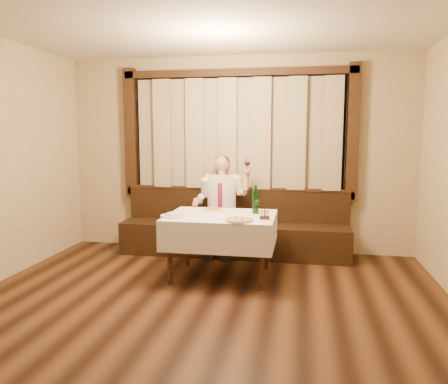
% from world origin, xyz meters
% --- Properties ---
extents(room, '(5.01, 6.01, 2.81)m').
position_xyz_m(room, '(-0.00, 0.97, 1.50)').
color(room, black).
rests_on(room, ground).
extents(banquette, '(3.20, 0.61, 0.94)m').
position_xyz_m(banquette, '(0.00, 2.72, 0.31)').
color(banquette, black).
rests_on(banquette, ground).
extents(dining_table, '(1.27, 0.97, 0.76)m').
position_xyz_m(dining_table, '(0.00, 1.70, 0.65)').
color(dining_table, black).
rests_on(dining_table, ground).
extents(pizza, '(0.32, 0.32, 0.03)m').
position_xyz_m(pizza, '(0.26, 1.36, 0.77)').
color(pizza, white).
rests_on(pizza, dining_table).
extents(pasta_red, '(0.27, 0.27, 0.09)m').
position_xyz_m(pasta_red, '(-0.14, 1.96, 0.79)').
color(pasta_red, white).
rests_on(pasta_red, dining_table).
extents(pasta_cream, '(0.28, 0.28, 0.10)m').
position_xyz_m(pasta_cream, '(-0.53, 1.49, 0.79)').
color(pasta_cream, white).
rests_on(pasta_cream, dining_table).
extents(green_bottle, '(0.08, 0.08, 0.35)m').
position_xyz_m(green_bottle, '(0.39, 1.86, 0.90)').
color(green_bottle, '#0E4213').
rests_on(green_bottle, dining_table).
extents(table_wine_glass, '(0.07, 0.07, 0.18)m').
position_xyz_m(table_wine_glass, '(0.41, 1.84, 0.89)').
color(table_wine_glass, white).
rests_on(table_wine_glass, dining_table).
extents(cruet_caddy, '(0.11, 0.06, 0.12)m').
position_xyz_m(cruet_caddy, '(0.53, 1.52, 0.80)').
color(cruet_caddy, black).
rests_on(cruet_caddy, dining_table).
extents(seated_man, '(0.76, 0.57, 1.40)m').
position_xyz_m(seated_man, '(-0.17, 2.63, 0.81)').
color(seated_man, black).
rests_on(seated_man, ground).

